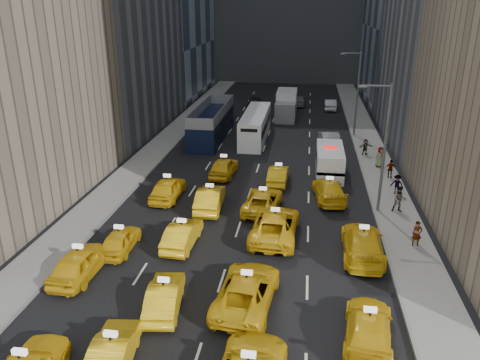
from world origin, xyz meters
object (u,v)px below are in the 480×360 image
object	(u,v)px
nypd_van	(330,162)
city_bus	(255,126)
box_truck	(286,105)
double_decker	(212,122)
taxi_1	(113,352)
pedestrian_0	(417,234)

from	to	relation	value
nypd_van	city_bus	bearing A→B (deg)	127.84
nypd_van	box_truck	xyz separation A→B (m)	(-4.71, 20.22, 0.51)
double_decker	box_truck	size ratio (longest dim) A/B	1.67
city_bus	box_truck	world-z (taller)	box_truck
taxi_1	nypd_van	world-z (taller)	nypd_van
city_bus	nypd_van	bearing A→B (deg)	-55.75
taxi_1	city_bus	size ratio (longest dim) A/B	0.38
double_decker	nypd_van	bearing A→B (deg)	-30.59
taxi_1	city_bus	bearing A→B (deg)	-100.39
pedestrian_0	double_decker	bearing A→B (deg)	122.79
box_truck	city_bus	bearing A→B (deg)	-97.62
taxi_1	double_decker	size ratio (longest dim) A/B	0.34
nypd_van	city_bus	xyz separation A→B (m)	(-7.48, 10.05, 0.31)
double_decker	pedestrian_0	world-z (taller)	double_decker
nypd_van	city_bus	distance (m)	12.53
city_bus	pedestrian_0	world-z (taller)	city_bus
taxi_1	double_decker	xyz separation A→B (m)	(-2.72, 33.78, 1.06)
double_decker	taxi_1	bearing A→B (deg)	-77.53
nypd_van	pedestrian_0	xyz separation A→B (m)	(4.69, -12.30, -0.17)
taxi_1	pedestrian_0	distance (m)	18.41
nypd_van	taxi_1	bearing A→B (deg)	-110.00
city_bus	box_truck	xyz separation A→B (m)	(2.77, 10.17, 0.20)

